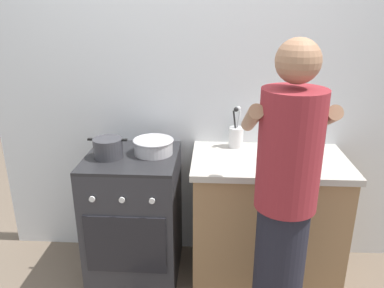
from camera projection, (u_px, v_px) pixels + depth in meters
name	position (u px, v px, depth m)	size (l,w,h in m)	color
ground	(184.00, 285.00, 2.63)	(6.00, 6.00, 0.00)	#6B5B4C
back_wall	(217.00, 93.00, 2.66)	(3.20, 0.10, 2.50)	silver
countertop	(265.00, 219.00, 2.59)	(1.00, 0.60, 0.90)	#99724C
stove_range	(135.00, 216.00, 2.63)	(0.60, 0.62, 0.90)	#2D2D33
pot	(108.00, 148.00, 2.43)	(0.25, 0.19, 0.13)	#38383D
mixing_bowl	(153.00, 146.00, 2.50)	(0.27, 0.27, 0.10)	#B7B7BC
utensil_crock	(236.00, 135.00, 2.61)	(0.10, 0.10, 0.29)	silver
spice_bottle	(267.00, 155.00, 2.38)	(0.04, 0.04, 0.09)	silver
person	(284.00, 212.00, 1.88)	(0.41, 0.50, 1.70)	black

